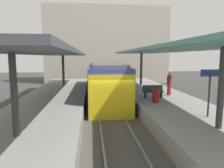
# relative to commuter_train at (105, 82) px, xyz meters

# --- Properties ---
(ground_plane) EXTENTS (80.00, 80.00, 0.00)m
(ground_plane) POSITION_rel_commuter_train_xyz_m (0.00, -4.73, -1.73)
(ground_plane) COLOR #383835
(platform_left) EXTENTS (4.40, 28.00, 1.00)m
(platform_left) POSITION_rel_commuter_train_xyz_m (-3.80, -4.73, -1.23)
(platform_left) COLOR gray
(platform_left) RESTS_ON ground_plane
(platform_right) EXTENTS (4.40, 28.00, 1.00)m
(platform_right) POSITION_rel_commuter_train_xyz_m (3.80, -4.73, -1.23)
(platform_right) COLOR gray
(platform_right) RESTS_ON ground_plane
(track_ballast) EXTENTS (3.20, 28.00, 0.20)m
(track_ballast) POSITION_rel_commuter_train_xyz_m (0.00, -4.73, -1.63)
(track_ballast) COLOR #4C4742
(track_ballast) RESTS_ON ground_plane
(rail_near_side) EXTENTS (0.08, 28.00, 0.14)m
(rail_near_side) POSITION_rel_commuter_train_xyz_m (-0.72, -4.73, -1.46)
(rail_near_side) COLOR slate
(rail_near_side) RESTS_ON track_ballast
(rail_far_side) EXTENTS (0.08, 28.00, 0.14)m
(rail_far_side) POSITION_rel_commuter_train_xyz_m (0.72, -4.73, -1.46)
(rail_far_side) COLOR slate
(rail_far_side) RESTS_ON track_ballast
(commuter_train) EXTENTS (2.78, 11.40, 3.10)m
(commuter_train) POSITION_rel_commuter_train_xyz_m (0.00, 0.00, 0.00)
(commuter_train) COLOR #38428C
(commuter_train) RESTS_ON track_ballast
(canopy_left) EXTENTS (4.18, 21.00, 3.10)m
(canopy_left) POSITION_rel_commuter_train_xyz_m (-3.80, -3.33, 2.25)
(canopy_left) COLOR #333335
(canopy_left) RESTS_ON platform_left
(canopy_right) EXTENTS (4.18, 21.00, 3.32)m
(canopy_right) POSITION_rel_commuter_train_xyz_m (3.80, -3.33, 2.47)
(canopy_right) COLOR #333335
(canopy_right) RESTS_ON platform_right
(platform_bench) EXTENTS (1.40, 0.41, 0.86)m
(platform_bench) POSITION_rel_commuter_train_xyz_m (3.04, -3.51, -0.26)
(platform_bench) COLOR black
(platform_bench) RESTS_ON platform_right
(platform_sign) EXTENTS (0.90, 0.08, 2.21)m
(platform_sign) POSITION_rel_commuter_train_xyz_m (4.25, -8.13, 0.90)
(platform_sign) COLOR #262628
(platform_sign) RESTS_ON platform_right
(litter_bin) EXTENTS (0.44, 0.44, 0.80)m
(litter_bin) POSITION_rel_commuter_train_xyz_m (2.80, -4.91, -0.33)
(litter_bin) COLOR maroon
(litter_bin) RESTS_ON platform_right
(passenger_near_bench) EXTENTS (0.36, 0.36, 1.65)m
(passenger_near_bench) POSITION_rel_commuter_train_xyz_m (4.51, -2.67, 0.13)
(passenger_near_bench) COLOR maroon
(passenger_near_bench) RESTS_ON platform_right
(station_building_backdrop) EXTENTS (18.00, 6.00, 11.00)m
(station_building_backdrop) POSITION_rel_commuter_train_xyz_m (1.28, 15.27, 3.77)
(station_building_backdrop) COLOR #A89E8E
(station_building_backdrop) RESTS_ON ground_plane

